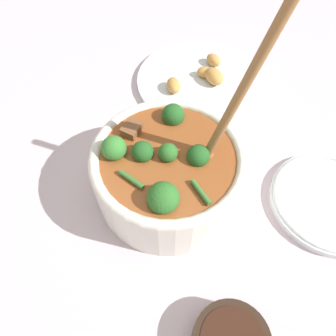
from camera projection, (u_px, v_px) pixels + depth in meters
The scene contains 4 objects.
ground_plane at pixel (168, 190), 0.53m from camera, with size 4.00×4.00×0.00m, color silver.
stew_bowl at pixel (168, 170), 0.48m from camera, with size 0.22×0.22×0.31m.
empty_plate at pixel (329, 201), 0.51m from camera, with size 0.18×0.18×0.02m.
food_plate at pixel (200, 80), 0.66m from camera, with size 0.25×0.25×0.04m.
Camera 1 is at (-0.08, 0.25, 0.46)m, focal length 35.00 mm.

